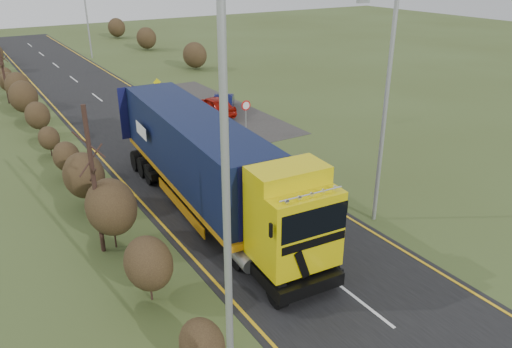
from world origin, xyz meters
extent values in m
plane|color=#3A471E|center=(0.00, 0.00, 0.00)|extent=(160.00, 160.00, 0.00)
cube|color=black|center=(0.00, 10.00, 0.01)|extent=(8.00, 120.00, 0.02)
cube|color=#2C2A27|center=(6.50, 20.00, 0.01)|extent=(6.00, 18.00, 0.02)
cube|color=gold|center=(-3.70, 10.00, 0.03)|extent=(0.12, 116.00, 0.01)
cube|color=gold|center=(3.70, 10.00, 0.03)|extent=(0.12, 116.00, 0.01)
cube|color=silver|center=(0.00, -4.00, 0.03)|extent=(0.12, 3.00, 0.01)
cube|color=silver|center=(0.00, 4.00, 0.03)|extent=(0.12, 3.00, 0.01)
cube|color=silver|center=(0.00, 12.00, 0.03)|extent=(0.12, 3.00, 0.01)
cube|color=silver|center=(0.00, 20.00, 0.03)|extent=(0.12, 3.00, 0.01)
cube|color=silver|center=(0.00, 28.00, 0.03)|extent=(0.12, 3.00, 0.01)
cube|color=silver|center=(0.00, 36.00, 0.03)|extent=(0.12, 3.00, 0.01)
cube|color=silver|center=(0.00, 44.00, 0.03)|extent=(0.12, 3.00, 0.01)
cube|color=silver|center=(0.00, 52.00, 0.03)|extent=(0.12, 3.00, 0.01)
cube|color=silver|center=(0.00, 60.00, 0.03)|extent=(0.12, 3.00, 0.01)
ellipsoid|color=black|center=(-6.02, -4.00, 1.14)|extent=(1.21, 1.57, 1.39)
ellipsoid|color=black|center=(-6.00, 0.00, 1.49)|extent=(1.58, 2.06, 1.82)
ellipsoid|color=black|center=(-5.98, 4.00, 1.84)|extent=(1.96, 2.55, 2.25)
ellipsoid|color=black|center=(-6.03, 8.00, 1.72)|extent=(1.83, 2.38, 2.10)
ellipsoid|color=black|center=(-5.95, 12.00, 1.28)|extent=(1.37, 1.78, 1.57)
ellipsoid|color=black|center=(-6.06, 16.00, 1.13)|extent=(1.20, 1.56, 1.38)
ellipsoid|color=black|center=(-5.92, 20.00, 1.46)|extent=(1.55, 2.02, 1.78)
ellipsoid|color=black|center=(-6.09, 24.00, 1.83)|extent=(1.95, 2.53, 2.24)
ellipsoid|color=black|center=(-5.90, 28.00, 1.74)|extent=(1.85, 2.41, 2.13)
ellipsoid|color=black|center=(-6.12, 32.00, 1.31)|extent=(1.40, 1.81, 1.61)
ellipsoid|color=black|center=(-5.87, 36.00, 1.12)|extent=(1.19, 1.55, 1.37)
cylinder|color=black|center=(-6.50, 4.00, 3.03)|extent=(0.18, 0.18, 6.05)
cylinder|color=black|center=(-6.50, 30.00, 2.53)|extent=(0.18, 0.18, 5.06)
cube|color=black|center=(-1.41, -0.86, 0.74)|extent=(2.89, 5.06, 0.48)
cube|color=#D4C109|center=(-1.41, -1.82, 2.50)|extent=(2.82, 2.52, 2.76)
cube|color=black|center=(-1.41, -2.93, 0.58)|extent=(2.66, 0.32, 0.58)
cube|color=black|center=(-1.86, -2.99, 1.65)|extent=(0.64, 0.07, 1.14)
cube|color=black|center=(-0.96, -2.99, 1.65)|extent=(0.64, 0.07, 1.14)
cube|color=black|center=(-1.41, -2.96, 3.08)|extent=(2.49, 0.24, 1.01)
cube|color=black|center=(-1.41, -2.99, 2.34)|extent=(2.44, 0.20, 0.30)
cube|color=#D4C109|center=(-1.41, -1.44, 4.17)|extent=(2.75, 1.67, 0.59)
cylinder|color=silver|center=(-1.41, -2.72, 3.98)|extent=(2.33, 0.23, 0.06)
cube|color=black|center=(-2.93, -2.72, 3.13)|extent=(0.09, 0.13, 0.48)
cube|color=black|center=(0.11, -2.72, 3.13)|extent=(0.09, 0.13, 0.48)
cylinder|color=gray|center=(-2.63, -0.44, 0.80)|extent=(0.69, 1.42, 0.59)
cylinder|color=gray|center=(-0.19, -0.44, 0.80)|extent=(0.69, 1.42, 0.59)
cube|color=#C87F0E|center=(-1.41, 6.04, 1.31)|extent=(3.61, 13.54, 0.25)
cube|color=black|center=(-1.41, 6.04, 2.89)|extent=(3.55, 13.11, 2.92)
cube|color=#0F103E|center=(-1.41, 12.54, 2.89)|extent=(2.63, 0.25, 2.92)
cube|color=#0F103E|center=(-1.41, -0.46, 2.89)|extent=(2.63, 0.25, 2.92)
cube|color=black|center=(-1.41, 10.08, 0.69)|extent=(2.71, 3.99, 0.37)
cube|color=#C87F0E|center=(-2.71, 4.98, 0.58)|extent=(0.47, 5.83, 0.48)
cube|color=#C87F0E|center=(-0.11, 4.98, 0.58)|extent=(0.47, 5.83, 0.48)
cylinder|color=black|center=(-2.53, -2.56, 0.55)|extent=(0.42, 1.13, 1.10)
cylinder|color=black|center=(-0.30, -2.56, 0.55)|extent=(0.42, 1.13, 1.10)
cylinder|color=black|center=(-2.53, 0.10, 0.55)|extent=(0.42, 1.13, 1.10)
cylinder|color=black|center=(-0.30, 0.10, 0.55)|extent=(0.42, 1.13, 1.10)
cylinder|color=black|center=(-2.53, 9.12, 0.55)|extent=(0.42, 1.13, 1.10)
cylinder|color=black|center=(-0.30, 9.12, 0.55)|extent=(0.42, 1.13, 1.10)
cylinder|color=black|center=(-2.53, 10.18, 0.55)|extent=(0.42, 1.13, 1.10)
cylinder|color=black|center=(-0.30, 10.18, 0.55)|extent=(0.42, 1.13, 1.10)
cylinder|color=black|center=(-2.53, 11.25, 0.55)|extent=(0.42, 1.13, 1.10)
cylinder|color=black|center=(-0.30, 11.25, 0.55)|extent=(0.42, 1.13, 1.10)
imported|color=#9D1007|center=(5.98, 18.28, 0.72)|extent=(1.95, 4.32, 1.44)
imported|color=black|center=(7.24, 19.00, 0.66)|extent=(3.33, 4.15, 1.33)
cylinder|color=#96999B|center=(4.60, 0.17, 4.84)|extent=(0.18, 0.18, 9.67)
cube|color=#96999B|center=(2.88, 0.17, 9.40)|extent=(0.48, 0.19, 0.15)
cylinder|color=#96999B|center=(5.80, 16.78, 5.12)|extent=(0.18, 0.18, 10.24)
cylinder|color=#96999B|center=(4.60, 46.42, 5.05)|extent=(0.18, 0.18, 10.11)
cylinder|color=#96999B|center=(-6.25, -6.06, 5.35)|extent=(0.16, 0.16, 10.70)
cylinder|color=#96999B|center=(5.60, 13.03, 1.03)|extent=(0.08, 0.08, 2.06)
cylinder|color=red|center=(5.60, 13.00, 2.06)|extent=(0.66, 0.04, 0.66)
cylinder|color=white|center=(5.60, 12.98, 2.06)|extent=(0.50, 0.02, 0.50)
cylinder|color=#96999B|center=(4.20, 24.93, 0.65)|extent=(0.08, 0.08, 1.31)
cube|color=#D9D20C|center=(4.20, 24.88, 1.40)|extent=(0.66, 0.04, 0.66)
camera|label=1|loc=(-10.40, -13.80, 10.85)|focal=35.00mm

